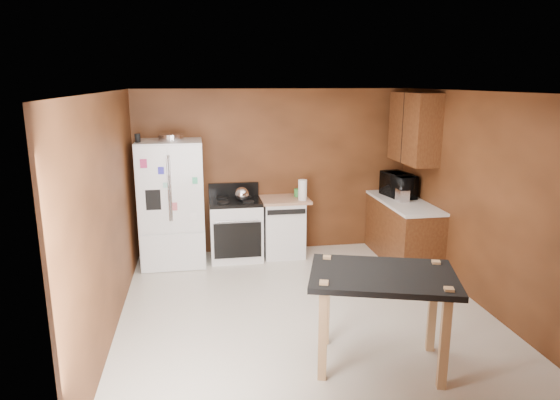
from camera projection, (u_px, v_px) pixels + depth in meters
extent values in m
plane|color=beige|center=(304.00, 311.00, 5.82)|extent=(4.50, 4.50, 0.00)
plane|color=white|center=(307.00, 92.00, 5.24)|extent=(4.50, 4.50, 0.00)
plane|color=brown|center=(275.00, 171.00, 7.69)|extent=(4.20, 0.00, 4.20)
plane|color=brown|center=(376.00, 288.00, 3.37)|extent=(4.20, 0.00, 4.20)
plane|color=brown|center=(109.00, 215.00, 5.20)|extent=(0.00, 4.50, 4.50)
plane|color=brown|center=(480.00, 200.00, 5.86)|extent=(0.00, 4.50, 4.50)
cylinder|color=silver|center=(171.00, 137.00, 6.95)|extent=(0.36, 0.36, 0.09)
cylinder|color=black|center=(138.00, 138.00, 6.75)|extent=(0.08, 0.08, 0.12)
sphere|color=silver|center=(242.00, 194.00, 7.26)|extent=(0.21, 0.21, 0.21)
cylinder|color=white|center=(303.00, 190.00, 7.37)|extent=(0.17, 0.17, 0.30)
cylinder|color=green|center=(298.00, 193.00, 7.60)|extent=(0.14, 0.14, 0.12)
cube|color=silver|center=(402.00, 195.00, 7.28)|extent=(0.15, 0.24, 0.17)
imported|color=black|center=(398.00, 186.00, 7.54)|extent=(0.50, 0.65, 0.33)
cube|color=white|center=(172.00, 203.00, 7.16)|extent=(0.90, 0.75, 1.80)
cube|color=white|center=(153.00, 190.00, 6.69)|extent=(0.43, 0.02, 1.20)
cube|color=white|center=(187.00, 189.00, 6.76)|extent=(0.43, 0.02, 1.20)
cube|color=white|center=(173.00, 253.00, 6.94)|extent=(0.88, 0.02, 0.54)
cube|color=black|center=(153.00, 200.00, 6.72)|extent=(0.20, 0.01, 0.28)
cylinder|color=silver|center=(168.00, 189.00, 6.70)|extent=(0.02, 0.02, 0.90)
cylinder|color=silver|center=(171.00, 189.00, 6.70)|extent=(0.02, 0.02, 0.90)
cube|color=#B92B63|center=(143.00, 164.00, 6.57)|extent=(0.09, 0.00, 0.12)
cube|color=#332EC7|center=(161.00, 171.00, 6.62)|extent=(0.08, 0.00, 0.10)
cube|color=#45C38A|center=(195.00, 181.00, 6.73)|extent=(0.07, 0.00, 0.09)
cube|color=#C85963|center=(174.00, 207.00, 6.76)|extent=(0.08, 0.00, 0.11)
cube|color=white|center=(193.00, 216.00, 6.84)|extent=(0.09, 0.00, 0.10)
cube|color=#8DD3C7|center=(166.00, 185.00, 6.68)|extent=(0.07, 0.00, 0.07)
cube|color=white|center=(236.00, 231.00, 7.47)|extent=(0.76, 0.65, 0.85)
cube|color=black|center=(235.00, 202.00, 7.36)|extent=(0.76, 0.65, 0.05)
cube|color=black|center=(234.00, 189.00, 7.61)|extent=(0.76, 0.06, 0.20)
cube|color=black|center=(238.00, 240.00, 7.15)|extent=(0.68, 0.02, 0.52)
cylinder|color=silver|center=(237.00, 221.00, 7.08)|extent=(0.62, 0.02, 0.02)
cylinder|color=black|center=(222.00, 198.00, 7.48)|extent=(0.17, 0.17, 0.02)
cylinder|color=black|center=(246.00, 197.00, 7.54)|extent=(0.17, 0.17, 0.02)
cylinder|color=black|center=(223.00, 203.00, 7.17)|extent=(0.17, 0.17, 0.02)
cylinder|color=black|center=(248.00, 202.00, 7.23)|extent=(0.17, 0.17, 0.02)
cube|color=white|center=(283.00, 228.00, 7.61)|extent=(0.60, 0.60, 0.85)
cube|color=black|center=(286.00, 212.00, 7.23)|extent=(0.56, 0.02, 0.07)
cube|color=tan|center=(283.00, 200.00, 7.50)|extent=(0.78, 0.62, 0.04)
cube|color=brown|center=(403.00, 232.00, 7.40)|extent=(0.60, 1.55, 0.86)
cube|color=white|center=(404.00, 202.00, 7.29)|extent=(0.63, 1.58, 0.04)
cube|color=brown|center=(414.00, 128.00, 7.16)|extent=(0.35, 1.05, 1.00)
cube|color=black|center=(402.00, 128.00, 7.13)|extent=(0.01, 0.01, 1.00)
cube|color=black|center=(383.00, 276.00, 4.53)|extent=(1.51, 1.22, 0.05)
cube|color=#AC8153|center=(326.00, 300.00, 5.01)|extent=(0.10, 0.10, 0.94)
cube|color=#AC8153|center=(433.00, 306.00, 4.87)|extent=(0.10, 0.10, 0.94)
cube|color=#AC8153|center=(323.00, 331.00, 4.39)|extent=(0.10, 0.10, 0.94)
cube|color=#AC8153|center=(445.00, 339.00, 4.26)|extent=(0.10, 0.10, 0.94)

